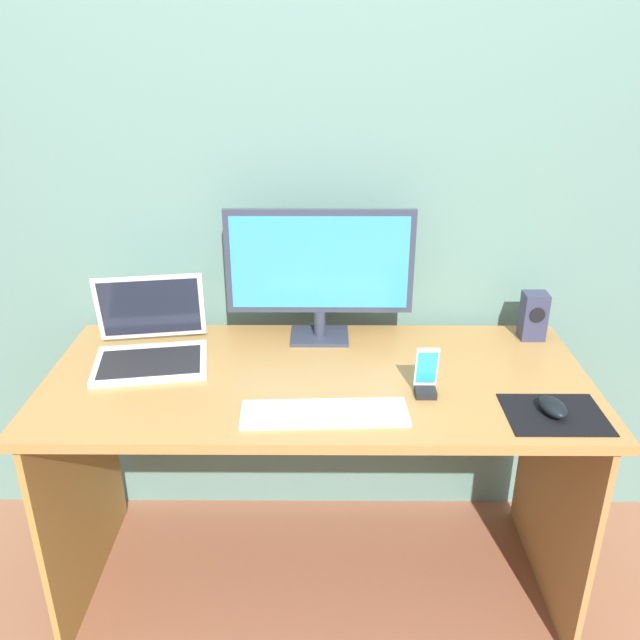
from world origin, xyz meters
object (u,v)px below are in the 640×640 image
(keyboard_external, at_px, (325,413))
(phone_in_dock, at_px, (426,378))
(monitor, at_px, (320,269))
(laptop, at_px, (151,344))
(speaker_right, at_px, (533,316))
(mouse, at_px, (553,407))

(keyboard_external, relative_size, phone_in_dock, 3.06)
(monitor, height_order, laptop, monitor)
(speaker_right, xyz_separation_m, keyboard_external, (-0.65, -0.46, -0.07))
(speaker_right, bearing_deg, phone_in_dock, -137.29)
(keyboard_external, xyz_separation_m, phone_in_dock, (0.27, 0.11, 0.04))
(laptop, xyz_separation_m, mouse, (1.09, -0.30, -0.03))
(keyboard_external, xyz_separation_m, mouse, (0.58, 0.01, 0.02))
(monitor, xyz_separation_m, speaker_right, (0.67, 0.01, -0.16))
(monitor, xyz_separation_m, phone_in_dock, (0.28, -0.35, -0.18))
(speaker_right, distance_m, phone_in_dock, 0.52)
(keyboard_external, distance_m, mouse, 0.58)
(monitor, distance_m, phone_in_dock, 0.49)
(keyboard_external, height_order, mouse, mouse)
(speaker_right, height_order, laptop, laptop)
(monitor, bearing_deg, mouse, -36.93)
(laptop, height_order, phone_in_dock, laptop)
(laptop, bearing_deg, phone_in_dock, -14.77)
(speaker_right, relative_size, mouse, 1.50)
(laptop, distance_m, keyboard_external, 0.60)
(monitor, distance_m, keyboard_external, 0.51)
(monitor, distance_m, laptop, 0.55)
(monitor, xyz_separation_m, mouse, (0.59, -0.45, -0.21))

